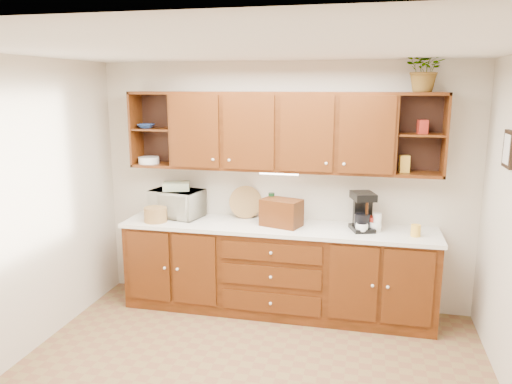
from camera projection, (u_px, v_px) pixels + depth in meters
The scene contains 24 objects.
ceiling at pixel (241, 48), 3.41m from camera, with size 4.00×4.00×0.00m, color white.
back_wall at pixel (282, 186), 5.35m from camera, with size 4.00×4.00×0.00m, color beige.
left_wall at pixel (7, 215), 4.11m from camera, with size 3.50×3.50×0.00m, color beige.
base_cabinets at pixel (277, 270), 5.24m from camera, with size 3.20×0.60×0.90m, color #311605.
countertop at pixel (277, 227), 5.13m from camera, with size 3.24×0.64×0.04m, color white.
upper_cabinets at pixel (281, 131), 5.07m from camera, with size 3.20×0.33×0.80m.
undercabinet_light at pixel (279, 173), 5.11m from camera, with size 0.40×0.05×0.03m, color white.
framed_picture at pixel (509, 149), 3.99m from camera, with size 0.03×0.24×0.30m, color black.
wicker_basket at pixel (156, 215), 5.26m from camera, with size 0.24×0.24×0.15m, color #A27843.
microwave at pixel (177, 203), 5.45m from camera, with size 0.54×0.37×0.30m, color beige.
towel_stack at pixel (176, 186), 5.41m from camera, with size 0.28×0.21×0.08m, color #DCC467.
wine_bottle at pixel (271, 207), 5.25m from camera, with size 0.06×0.06×0.31m, color black.
woven_tray at pixel (246, 217), 5.43m from camera, with size 0.35×0.35×0.02m, color #A27843.
bread_box at pixel (281, 213), 5.09m from camera, with size 0.40×0.25×0.28m, color #311605.
mug_tree at pixel (366, 226), 4.93m from camera, with size 0.26×0.28×0.33m.
canister_red at pixel (372, 224), 4.95m from camera, with size 0.10×0.10×0.14m, color #A82418.
canister_white at pixel (377, 222), 4.90m from camera, with size 0.08×0.08×0.19m, color white.
canister_yellow at pixel (416, 231), 4.75m from camera, with size 0.09×0.09×0.11m, color gold.
coffee_maker at pixel (363, 212), 4.94m from camera, with size 0.28×0.32×0.38m.
bowl_stack at pixel (146, 126), 5.37m from camera, with size 0.18×0.18×0.04m, color navy.
plate_stack at pixel (149, 160), 5.42m from camera, with size 0.23×0.23×0.07m, color white.
pantry_box_yellow at pixel (404, 164), 4.86m from camera, with size 0.09×0.07×0.17m, color gold.
pantry_box_red at pixel (423, 127), 4.75m from camera, with size 0.09×0.08×0.13m, color #A82418.
potted_plant at pixel (426, 69), 4.60m from camera, with size 0.38×0.33×0.43m, color #999999.
Camera 1 is at (0.89, -3.43, 2.35)m, focal length 35.00 mm.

